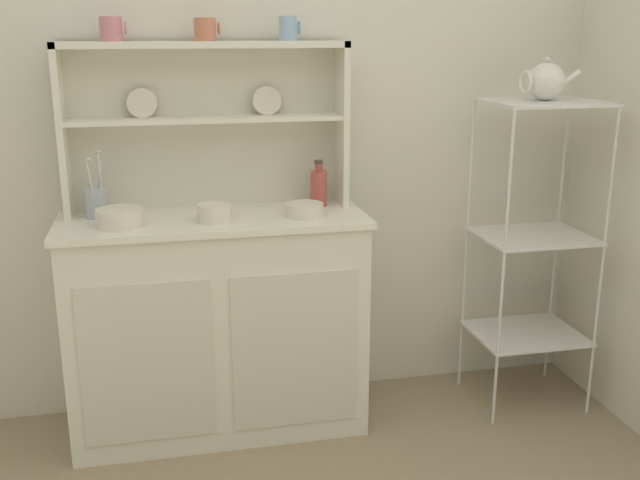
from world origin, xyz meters
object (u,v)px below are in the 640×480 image
object	(u,v)px
hutch_shelf_unit	(206,111)
utensil_jar	(96,202)
bowl_mixing_large	(119,218)
cup_rose_0	(111,29)
hutch_cabinet	(217,322)
bakers_rack	(534,224)
porcelain_teapot	(545,81)
jam_bottle	(319,187)

from	to	relation	value
hutch_shelf_unit	utensil_jar	bearing A→B (deg)	-168.43
bowl_mixing_large	cup_rose_0	bearing A→B (deg)	86.90
hutch_shelf_unit	bowl_mixing_large	world-z (taller)	hutch_shelf_unit
hutch_cabinet	hutch_shelf_unit	bearing A→B (deg)	90.00
hutch_cabinet	bakers_rack	xyz separation A→B (m)	(1.27, -0.06, 0.33)
hutch_cabinet	porcelain_teapot	xyz separation A→B (m)	(1.27, -0.06, 0.89)
jam_bottle	porcelain_teapot	size ratio (longest dim) A/B	0.77
utensil_jar	hutch_cabinet	bearing A→B (deg)	-10.54
bakers_rack	jam_bottle	size ratio (longest dim) A/B	6.99
jam_bottle	utensil_jar	world-z (taller)	utensil_jar
bakers_rack	jam_bottle	xyz separation A→B (m)	(-0.85, 0.15, 0.16)
hutch_cabinet	cup_rose_0	bearing A→B (deg)	159.06
cup_rose_0	utensil_jar	xyz separation A→B (m)	(-0.10, -0.04, -0.61)
hutch_cabinet	bowl_mixing_large	bearing A→B (deg)	-167.48
hutch_cabinet	cup_rose_0	size ratio (longest dim) A/B	12.24
bowl_mixing_large	jam_bottle	size ratio (longest dim) A/B	0.90
hutch_shelf_unit	cup_rose_0	distance (m)	0.44
cup_rose_0	bowl_mixing_large	size ratio (longest dim) A/B	0.57
bowl_mixing_large	utensil_jar	distance (m)	0.18
hutch_shelf_unit	jam_bottle	world-z (taller)	hutch_shelf_unit
hutch_cabinet	bakers_rack	size ratio (longest dim) A/B	0.90
hutch_cabinet	cup_rose_0	distance (m)	1.14
cup_rose_0	porcelain_teapot	world-z (taller)	cup_rose_0
cup_rose_0	utensil_jar	size ratio (longest dim) A/B	0.37
jam_bottle	porcelain_teapot	distance (m)	0.95
porcelain_teapot	bowl_mixing_large	bearing A→B (deg)	-179.48
bowl_mixing_large	jam_bottle	world-z (taller)	jam_bottle
bowl_mixing_large	utensil_jar	size ratio (longest dim) A/B	0.65
hutch_shelf_unit	jam_bottle	bearing A→B (deg)	-10.43
bowl_mixing_large	utensil_jar	world-z (taller)	utensil_jar
hutch_shelf_unit	jam_bottle	xyz separation A→B (m)	(0.42, -0.08, -0.29)
hutch_cabinet	jam_bottle	size ratio (longest dim) A/B	6.28
cup_rose_0	jam_bottle	world-z (taller)	cup_rose_0
hutch_cabinet	jam_bottle	bearing A→B (deg)	11.66
bakers_rack	cup_rose_0	xyz separation A→B (m)	(-1.59, 0.18, 0.75)
cup_rose_0	jam_bottle	bearing A→B (deg)	-2.79
porcelain_teapot	hutch_cabinet	bearing A→B (deg)	177.35
hutch_shelf_unit	porcelain_teapot	world-z (taller)	hutch_shelf_unit
hutch_cabinet	jam_bottle	distance (m)	0.65
bowl_mixing_large	jam_bottle	bearing A→B (deg)	12.04
hutch_cabinet	cup_rose_0	world-z (taller)	cup_rose_0
hutch_cabinet	bowl_mixing_large	world-z (taller)	bowl_mixing_large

